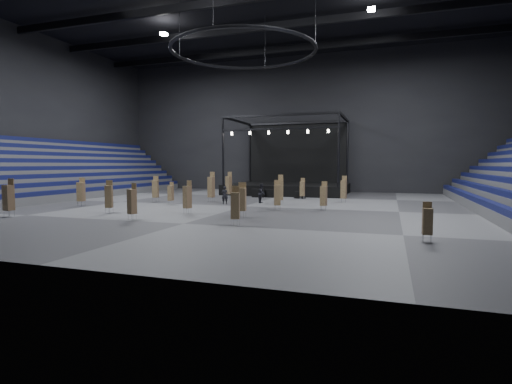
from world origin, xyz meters
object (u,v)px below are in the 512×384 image
(chair_stack_1, at_px, (281,189))
(chair_stack_5, at_px, (81,191))
(chair_stack_16, at_px, (109,196))
(chair_stack_3, at_px, (235,205))
(flight_case_mid, at_px, (269,193))
(chair_stack_10, at_px, (155,188))
(crew_member, at_px, (262,193))
(chair_stack_14, at_px, (302,188))
(chair_stack_4, at_px, (211,187))
(flight_case_left, at_px, (258,193))
(chair_stack_7, at_px, (132,201))
(chair_stack_13, at_px, (187,196))
(chair_stack_15, at_px, (277,195))
(chair_stack_6, at_px, (344,189))
(chair_stack_9, at_px, (242,199))
(chair_stack_11, at_px, (171,193))
(stage, at_px, (289,182))
(flight_case_right, at_px, (300,195))
(chair_stack_0, at_px, (9,197))
(chair_stack_12, at_px, (427,221))
(man_center, at_px, (225,195))
(chair_stack_8, at_px, (229,185))
(chair_stack_2, at_px, (324,195))

(chair_stack_1, relative_size, chair_stack_5, 1.08)
(chair_stack_16, bearing_deg, chair_stack_3, -38.06)
(flight_case_mid, relative_size, chair_stack_10, 0.53)
(chair_stack_1, bearing_deg, crew_member, 148.74)
(chair_stack_5, relative_size, chair_stack_14, 1.11)
(chair_stack_4, bearing_deg, flight_case_left, 76.71)
(chair_stack_7, relative_size, chair_stack_13, 0.98)
(chair_stack_5, relative_size, chair_stack_15, 1.03)
(chair_stack_6, distance_m, chair_stack_9, 13.78)
(chair_stack_6, height_order, chair_stack_11, chair_stack_6)
(chair_stack_3, relative_size, chair_stack_4, 0.81)
(chair_stack_9, xyz_separation_m, chair_stack_11, (-9.09, 6.12, -0.21))
(chair_stack_5, bearing_deg, chair_stack_15, -2.56)
(stage, distance_m, crew_member, 12.99)
(flight_case_right, xyz_separation_m, chair_stack_14, (0.52, -1.20, 0.78))
(chair_stack_5, relative_size, chair_stack_9, 1.03)
(chair_stack_0, height_order, chair_stack_3, chair_stack_0)
(chair_stack_11, bearing_deg, chair_stack_12, -25.00)
(chair_stack_3, distance_m, man_center, 12.63)
(chair_stack_7, distance_m, chair_stack_13, 4.41)
(man_center, bearing_deg, chair_stack_14, -153.58)
(chair_stack_7, height_order, chair_stack_10, chair_stack_10)
(flight_case_left, bearing_deg, chair_stack_4, -111.78)
(chair_stack_8, xyz_separation_m, chair_stack_16, (-3.27, -15.09, -0.16))
(chair_stack_5, height_order, chair_stack_9, chair_stack_5)
(chair_stack_12, bearing_deg, stage, 112.12)
(chair_stack_0, relative_size, crew_member, 1.46)
(chair_stack_2, relative_size, chair_stack_12, 1.22)
(flight_case_right, bearing_deg, chair_stack_13, -108.25)
(chair_stack_2, xyz_separation_m, chair_stack_10, (-16.27, 1.92, 0.12))
(chair_stack_6, distance_m, chair_stack_7, 19.85)
(chair_stack_10, xyz_separation_m, chair_stack_16, (1.55, -8.55, -0.04))
(chair_stack_2, xyz_separation_m, chair_stack_16, (-14.73, -6.63, 0.08))
(chair_stack_2, distance_m, chair_stack_14, 9.64)
(chair_stack_2, height_order, chair_stack_3, chair_stack_3)
(chair_stack_3, xyz_separation_m, chair_stack_16, (-11.03, 2.65, 0.04))
(flight_case_left, bearing_deg, chair_stack_11, -116.75)
(chair_stack_12, height_order, chair_stack_16, chair_stack_16)
(chair_stack_3, bearing_deg, man_center, 101.44)
(chair_stack_14, bearing_deg, chair_stack_6, -21.82)
(flight_case_right, xyz_separation_m, chair_stack_15, (0.67, -11.24, 0.88))
(man_center, bearing_deg, flight_case_right, -146.59)
(chair_stack_7, height_order, man_center, chair_stack_7)
(chair_stack_0, bearing_deg, chair_stack_2, 31.43)
(chair_stack_7, xyz_separation_m, chair_stack_12, (17.50, -2.00, -0.23))
(chair_stack_10, bearing_deg, chair_stack_5, -143.96)
(chair_stack_0, relative_size, chair_stack_3, 1.13)
(chair_stack_14, xyz_separation_m, man_center, (-5.63, -6.87, -0.32))
(chair_stack_13, bearing_deg, chair_stack_6, 72.34)
(chair_stack_0, relative_size, chair_stack_11, 1.30)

